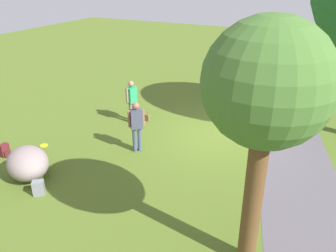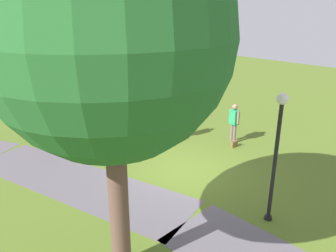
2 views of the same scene
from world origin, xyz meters
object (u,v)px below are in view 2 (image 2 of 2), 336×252
object	(u,v)px
young_tree_near_path	(38,55)
handbag_on_grass	(234,144)
large_shade_tree	(109,38)
backpack_by_boulder	(147,112)
frisbee_on_grass	(202,117)
spare_backpack_on_lawn	(194,107)
lawn_boulder	(166,106)
woman_with_handbag	(234,121)
man_near_boulder	(177,117)
lamp_post	(277,145)

from	to	relation	value
young_tree_near_path	handbag_on_grass	size ratio (longest dim) A/B	14.49
large_shade_tree	young_tree_near_path	size ratio (longest dim) A/B	1.47
backpack_by_boulder	frisbee_on_grass	distance (m)	2.78
spare_backpack_on_lawn	frisbee_on_grass	size ratio (longest dim) A/B	1.53
large_shade_tree	lawn_boulder	size ratio (longest dim) A/B	3.97
lawn_boulder	backpack_by_boulder	distance (m)	1.01
woman_with_handbag	man_near_boulder	distance (m)	2.31
lawn_boulder	spare_backpack_on_lawn	distance (m)	1.70
lamp_post	backpack_by_boulder	bearing A→B (deg)	-21.59
man_near_boulder	handbag_on_grass	xyz separation A→B (m)	(-2.22, -0.96, -0.82)
handbag_on_grass	backpack_by_boulder	bearing A→B (deg)	-1.36
lamp_post	frisbee_on_grass	size ratio (longest dim) A/B	13.16
man_near_boulder	spare_backpack_on_lawn	size ratio (longest dim) A/B	4.13
lamp_post	backpack_by_boulder	distance (m)	9.60
young_tree_near_path	frisbee_on_grass	distance (m)	8.28
man_near_boulder	young_tree_near_path	bearing A→B (deg)	55.57
lawn_boulder	spare_backpack_on_lawn	bearing A→B (deg)	-108.09
backpack_by_boulder	man_near_boulder	bearing A→B (deg)	160.90
large_shade_tree	man_near_boulder	xyz separation A→B (m)	(4.29, -6.18, -3.87)
woman_with_handbag	large_shade_tree	bearing A→B (deg)	107.74
handbag_on_grass	young_tree_near_path	bearing A→B (deg)	45.45
large_shade_tree	backpack_by_boulder	bearing A→B (deg)	-44.40
large_shade_tree	lawn_boulder	xyz separation A→B (m)	(6.93, -8.11, -4.38)
handbag_on_grass	lawn_boulder	bearing A→B (deg)	-11.31
young_tree_near_path	lamp_post	size ratio (longest dim) A/B	1.38
spare_backpack_on_lawn	handbag_on_grass	bearing A→B (deg)	149.36
spare_backpack_on_lawn	frisbee_on_grass	distance (m)	1.19
large_shade_tree	man_near_boulder	bearing A→B (deg)	-55.24
lamp_post	frisbee_on_grass	xyz separation A→B (m)	(6.70, -5.33, -2.12)
frisbee_on_grass	lamp_post	bearing A→B (deg)	141.50
man_near_boulder	spare_backpack_on_lawn	world-z (taller)	man_near_boulder
lamp_post	man_near_boulder	world-z (taller)	lamp_post
woman_with_handbag	spare_backpack_on_lawn	distance (m)	4.62
young_tree_near_path	lamp_post	bearing A→B (deg)	-167.49
backpack_by_boulder	lamp_post	bearing A→B (deg)	158.41
young_tree_near_path	handbag_on_grass	xyz separation A→B (m)	(-5.14, -5.23, -3.47)
backpack_by_boulder	spare_backpack_on_lawn	bearing A→B (deg)	-112.49
man_near_boulder	backpack_by_boulder	distance (m)	3.40
woman_with_handbag	frisbee_on_grass	xyz separation A→B (m)	(2.97, -1.61, -0.92)
backpack_by_boulder	frisbee_on_grass	world-z (taller)	backpack_by_boulder
young_tree_near_path	handbag_on_grass	world-z (taller)	young_tree_near_path
woman_with_handbag	backpack_by_boulder	distance (m)	5.07
frisbee_on_grass	woman_with_handbag	bearing A→B (deg)	151.49
woman_with_handbag	young_tree_near_path	bearing A→B (deg)	49.41
woman_with_handbag	spare_backpack_on_lawn	bearing A→B (deg)	-28.64
lamp_post	backpack_by_boulder	size ratio (longest dim) A/B	8.59
large_shade_tree	spare_backpack_on_lawn	bearing A→B (deg)	-56.57
large_shade_tree	backpack_by_boulder	distance (m)	11.37
large_shade_tree	frisbee_on_grass	distance (m)	11.64
man_near_boulder	handbag_on_grass	bearing A→B (deg)	-156.66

